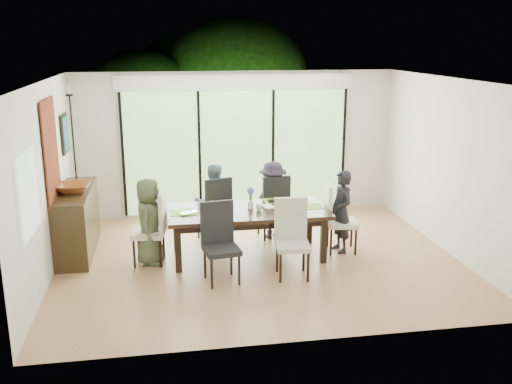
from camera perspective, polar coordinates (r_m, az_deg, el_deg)
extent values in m
cube|color=#92583A|center=(8.79, 0.27, -6.76)|extent=(6.00, 5.00, 0.01)
cube|color=white|center=(8.18, 0.30, 11.15)|extent=(6.00, 5.00, 0.01)
cube|color=silver|center=(10.82, -1.99, 4.86)|extent=(6.00, 0.02, 2.70)
cube|color=beige|center=(6.02, 4.36, -3.52)|extent=(6.00, 0.02, 2.70)
cube|color=beige|center=(8.43, -20.33, 0.98)|extent=(0.02, 5.00, 2.70)
cube|color=white|center=(9.37, 18.76, 2.47)|extent=(0.02, 5.00, 2.70)
cube|color=#598C3F|center=(10.81, -1.96, 4.05)|extent=(4.20, 0.02, 2.30)
cube|color=white|center=(10.62, -2.01, 10.93)|extent=(4.40, 0.06, 0.28)
cube|color=black|center=(10.73, -13.16, 3.58)|extent=(0.05, 0.04, 2.30)
cube|color=black|center=(10.73, -5.66, 3.90)|extent=(0.05, 0.04, 2.30)
cube|color=black|center=(10.91, 1.71, 4.15)|extent=(0.05, 0.04, 2.30)
cube|color=black|center=(11.26, 8.73, 4.33)|extent=(0.05, 0.04, 2.30)
cube|color=#8CAD7F|center=(7.24, -21.80, -0.13)|extent=(0.02, 0.90, 1.00)
cube|color=brown|center=(12.00, -2.49, -0.99)|extent=(6.00, 1.80, 0.10)
cube|color=brown|center=(12.62, -2.98, 2.63)|extent=(6.00, 0.08, 0.06)
sphere|color=#14380F|center=(13.38, -11.27, 6.94)|extent=(3.20, 3.20, 3.20)
sphere|color=#14380F|center=(14.04, -2.17, 9.07)|extent=(4.00, 4.00, 4.00)
sphere|color=#14380F|center=(13.68, 5.84, 6.56)|extent=(2.80, 2.80, 2.80)
sphere|color=#14380F|center=(14.66, -6.44, 8.53)|extent=(3.60, 3.60, 3.60)
cube|color=black|center=(8.66, -0.82, -1.96)|extent=(2.43, 1.11, 0.06)
cube|color=black|center=(8.68, -0.82, -2.54)|extent=(2.23, 0.91, 0.10)
cube|color=black|center=(8.28, -7.79, -5.68)|extent=(0.09, 0.09, 0.70)
cube|color=black|center=(8.60, 6.78, -4.84)|extent=(0.09, 0.09, 0.70)
cube|color=black|center=(9.09, -7.98, -3.78)|extent=(0.09, 0.09, 0.70)
cube|color=black|center=(9.39, 5.32, -3.09)|extent=(0.09, 0.09, 0.70)
imported|color=#485337|center=(8.59, -10.63, -2.89)|extent=(0.51, 0.68, 1.31)
imported|color=black|center=(9.01, 8.53, -1.94)|extent=(0.49, 0.67, 1.31)
imported|color=slate|center=(9.42, -4.30, -1.07)|extent=(0.62, 0.40, 1.31)
imported|color=#241D2C|center=(9.55, 1.68, -0.80)|extent=(0.67, 0.49, 1.31)
cube|color=#83BE44|center=(8.56, -7.12, -2.04)|extent=(0.45, 0.32, 0.01)
cube|color=olive|center=(8.83, 5.28, -1.45)|extent=(0.45, 0.32, 0.01)
cube|color=#90B03F|center=(8.98, -4.05, -1.15)|extent=(0.45, 0.32, 0.01)
cube|color=#81B440|center=(9.12, 2.21, -0.86)|extent=(0.45, 0.32, 0.01)
cube|color=white|center=(8.30, -4.27, -2.52)|extent=(0.45, 0.32, 0.01)
cube|color=black|center=(8.93, -3.38, -1.16)|extent=(0.26, 0.18, 0.01)
cube|color=black|center=(9.06, 1.97, -0.92)|extent=(0.24, 0.17, 0.01)
cube|color=white|center=(8.73, 3.78, -1.62)|extent=(0.30, 0.22, 0.00)
cube|color=white|center=(8.30, -4.27, -2.42)|extent=(0.26, 0.26, 0.02)
cube|color=#C16B16|center=(8.29, -4.27, -2.30)|extent=(0.20, 0.20, 0.01)
cylinder|color=silver|center=(8.69, -0.55, -1.27)|extent=(0.08, 0.08, 0.12)
cylinder|color=#337226|center=(8.65, -0.55, -0.50)|extent=(0.04, 0.04, 0.16)
sphere|color=#4B63BB|center=(8.63, -0.55, 0.15)|extent=(0.11, 0.11, 0.11)
imported|color=silver|center=(8.47, -6.42, -2.14)|extent=(0.40, 0.35, 0.03)
imported|color=white|center=(8.70, -5.53, -1.39)|extent=(0.16, 0.16, 0.10)
imported|color=white|center=(8.56, 0.27, -1.61)|extent=(0.11, 0.11, 0.09)
imported|color=white|center=(8.88, 4.19, -1.03)|extent=(0.17, 0.17, 0.10)
imported|color=white|center=(8.73, 0.75, -1.54)|extent=(0.22, 0.26, 0.02)
cube|color=black|center=(9.36, -17.50, -2.80)|extent=(0.50, 1.79, 1.01)
imported|color=brown|center=(9.11, -17.86, 0.41)|extent=(0.53, 0.53, 0.13)
cylinder|color=black|center=(9.56, -17.48, 0.84)|extent=(0.11, 0.11, 0.04)
cylinder|color=black|center=(9.42, -17.82, 5.00)|extent=(0.03, 0.03, 1.40)
cylinder|color=black|center=(9.33, -18.16, 9.20)|extent=(0.11, 0.11, 0.03)
cylinder|color=silver|center=(9.32, -18.19, 9.61)|extent=(0.04, 0.04, 0.11)
cube|color=#973216|center=(8.73, -19.82, 3.85)|extent=(0.02, 1.00, 1.50)
cube|color=black|center=(9.99, -18.59, 5.56)|extent=(0.03, 0.55, 0.65)
cube|color=#195150|center=(9.98, -18.48, 5.57)|extent=(0.01, 0.45, 0.55)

